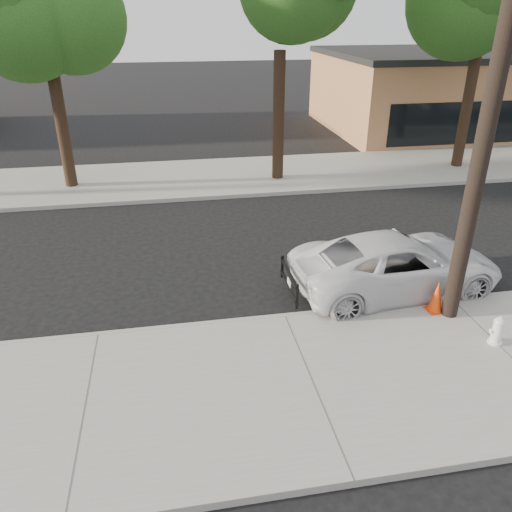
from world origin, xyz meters
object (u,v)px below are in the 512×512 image
fire_hydrant (497,331)px  traffic_cone (437,297)px  police_cruiser (397,264)px  utility_pole (492,103)px

fire_hydrant → traffic_cone: (-0.60, 1.35, 0.06)m
police_cruiser → fire_hydrant: size_ratio=8.64×
utility_pole → police_cruiser: 4.31m
police_cruiser → traffic_cone: bearing=-168.0°
utility_pole → traffic_cone: 4.21m
police_cruiser → fire_hydrant: 2.83m
police_cruiser → traffic_cone: police_cruiser is taller
utility_pole → fire_hydrant: utility_pole is taller
utility_pole → traffic_cone: size_ratio=12.49×
police_cruiser → utility_pole: bearing=-161.9°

